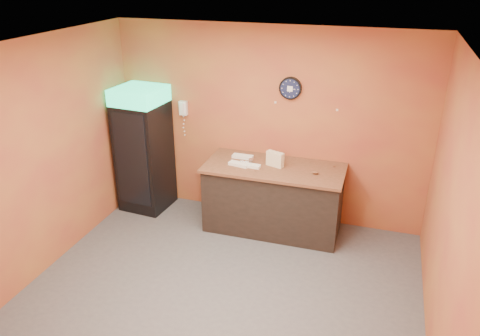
% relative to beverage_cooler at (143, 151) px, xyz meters
% --- Properties ---
extents(floor, '(4.50, 4.50, 0.00)m').
position_rel_beverage_cooler_xyz_m(floor, '(1.82, -1.61, -0.93)').
color(floor, '#47474C').
rests_on(floor, ground).
extents(back_wall, '(4.50, 0.02, 2.80)m').
position_rel_beverage_cooler_xyz_m(back_wall, '(1.82, 0.39, 0.47)').
color(back_wall, '#AE6F31').
rests_on(back_wall, floor).
extents(left_wall, '(0.02, 4.00, 2.80)m').
position_rel_beverage_cooler_xyz_m(left_wall, '(-0.43, -1.61, 0.47)').
color(left_wall, '#AE6F31').
rests_on(left_wall, floor).
extents(right_wall, '(0.02, 4.00, 2.80)m').
position_rel_beverage_cooler_xyz_m(right_wall, '(4.07, -1.61, 0.47)').
color(right_wall, '#AE6F31').
rests_on(right_wall, floor).
extents(ceiling, '(4.50, 4.00, 0.02)m').
position_rel_beverage_cooler_xyz_m(ceiling, '(1.82, -1.61, 1.87)').
color(ceiling, white).
rests_on(ceiling, back_wall).
extents(beverage_cooler, '(0.72, 0.73, 1.90)m').
position_rel_beverage_cooler_xyz_m(beverage_cooler, '(0.00, 0.00, 0.00)').
color(beverage_cooler, black).
rests_on(beverage_cooler, floor).
extents(prep_counter, '(1.87, 0.84, 0.93)m').
position_rel_beverage_cooler_xyz_m(prep_counter, '(2.04, -0.02, -0.46)').
color(prep_counter, black).
rests_on(prep_counter, floor).
extents(wall_clock, '(0.31, 0.06, 0.31)m').
position_rel_beverage_cooler_xyz_m(wall_clock, '(2.13, 0.36, 1.04)').
color(wall_clock, black).
rests_on(wall_clock, back_wall).
extents(wall_phone, '(0.12, 0.10, 0.21)m').
position_rel_beverage_cooler_xyz_m(wall_phone, '(0.54, 0.34, 0.62)').
color(wall_phone, white).
rests_on(wall_phone, back_wall).
extents(butcher_paper, '(1.92, 0.93, 0.04)m').
position_rel_beverage_cooler_xyz_m(butcher_paper, '(2.04, -0.02, 0.02)').
color(butcher_paper, brown).
rests_on(butcher_paper, prep_counter).
extents(sub_roll_stack, '(0.26, 0.16, 0.21)m').
position_rel_beverage_cooler_xyz_m(sub_roll_stack, '(2.04, -0.02, 0.15)').
color(sub_roll_stack, beige).
rests_on(sub_roll_stack, butcher_paper).
extents(wrapped_sandwich_left, '(0.30, 0.16, 0.04)m').
position_rel_beverage_cooler_xyz_m(wrapped_sandwich_left, '(1.56, -0.16, 0.06)').
color(wrapped_sandwich_left, white).
rests_on(wrapped_sandwich_left, butcher_paper).
extents(wrapped_sandwich_mid, '(0.27, 0.12, 0.04)m').
position_rel_beverage_cooler_xyz_m(wrapped_sandwich_mid, '(1.73, -0.15, 0.06)').
color(wrapped_sandwich_mid, white).
rests_on(wrapped_sandwich_mid, butcher_paper).
extents(wrapped_sandwich_right, '(0.30, 0.12, 0.04)m').
position_rel_beverage_cooler_xyz_m(wrapped_sandwich_right, '(1.53, 0.12, 0.07)').
color(wrapped_sandwich_right, white).
rests_on(wrapped_sandwich_right, butcher_paper).
extents(kitchen_tool, '(0.06, 0.06, 0.06)m').
position_rel_beverage_cooler_xyz_m(kitchen_tool, '(1.70, -0.02, 0.08)').
color(kitchen_tool, silver).
rests_on(kitchen_tool, butcher_paper).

